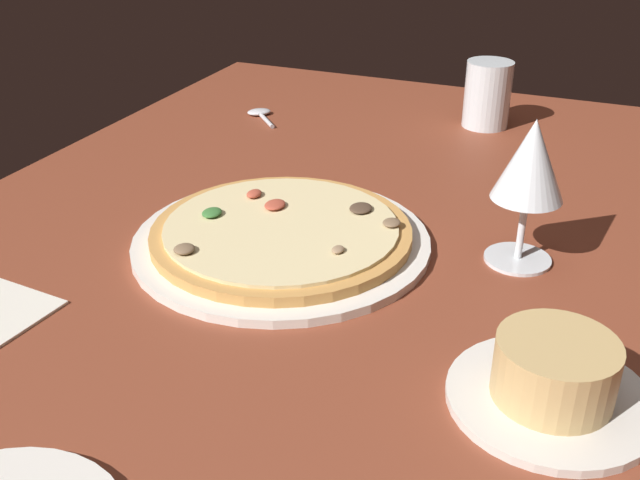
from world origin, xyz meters
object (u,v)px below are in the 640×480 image
ramekin_on_saucer (553,378)px  wine_glass_far (530,165)px  water_glass (487,99)px  spoon (261,114)px  pizza_main (281,236)px

ramekin_on_saucer → wine_glass_far: 25.40cm
water_glass → spoon: bearing=-74.6°
ramekin_on_saucer → water_glass: size_ratio=1.61×
spoon → water_glass: bearing=105.4°
pizza_main → spoon: pizza_main is taller
water_glass → wine_glass_far: bearing=16.3°
ramekin_on_saucer → wine_glass_far: (-22.94, -6.46, 8.78)cm
pizza_main → water_glass: size_ratio=3.22×
water_glass → spoon: (9.84, -35.66, -4.05)cm
ramekin_on_saucer → spoon: ramekin_on_saucer is taller
pizza_main → spoon: size_ratio=4.15×
wine_glass_far → water_glass: size_ratio=1.55×
water_glass → spoon: 37.21cm
wine_glass_far → water_glass: 45.48cm
pizza_main → water_glass: 51.67cm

